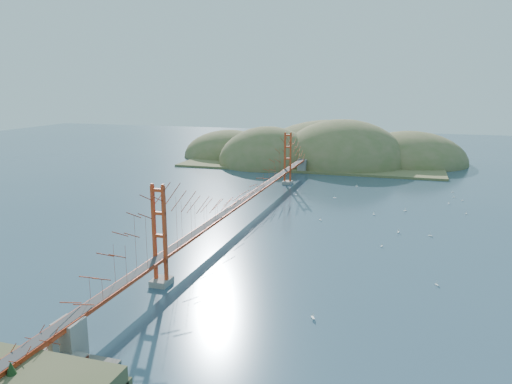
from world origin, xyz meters
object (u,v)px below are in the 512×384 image
(fort, at_px, (60,362))
(sailboat_0, at_px, (398,232))
(bridge, at_px, (245,177))
(sailboat_1, at_px, (374,214))
(sailboat_2, at_px, (430,235))

(fort, height_order, sailboat_0, fort)
(bridge, height_order, sailboat_0, bridge)
(sailboat_1, bearing_deg, fort, -109.84)
(sailboat_1, bearing_deg, sailboat_0, -65.52)
(fort, height_order, sailboat_2, fort)
(bridge, distance_m, sailboat_0, 26.06)
(sailboat_1, height_order, sailboat_0, sailboat_0)
(fort, relative_size, sailboat_2, 5.20)
(sailboat_2, distance_m, sailboat_0, 4.65)
(bridge, distance_m, fort, 48.40)
(sailboat_2, bearing_deg, sailboat_0, 174.80)
(sailboat_2, height_order, sailboat_0, sailboat_0)
(fort, bearing_deg, sailboat_1, 70.16)
(bridge, bearing_deg, fort, -89.52)
(sailboat_0, bearing_deg, sailboat_1, 114.48)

